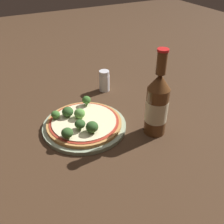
{
  "coord_description": "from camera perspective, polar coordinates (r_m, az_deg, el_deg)",
  "views": [
    {
      "loc": [
        0.58,
        -0.21,
        0.48
      ],
      "look_at": [
        0.03,
        0.08,
        0.06
      ],
      "focal_mm": 42.0,
      "sensor_mm": 36.0,
      "label": 1
    }
  ],
  "objects": [
    {
      "name": "ground_plane",
      "position": [
        0.78,
        -5.92,
        -4.13
      ],
      "size": [
        3.0,
        3.0,
        0.0
      ],
      "primitive_type": "plane",
      "color": "#3D2819"
    },
    {
      "name": "plate",
      "position": [
        0.79,
        -5.99,
        -3.01
      ],
      "size": [
        0.25,
        0.25,
        0.01
      ],
      "color": "#93A384",
      "rests_on": "ground_plane"
    },
    {
      "name": "pizza",
      "position": [
        0.78,
        -6.07,
        -2.27
      ],
      "size": [
        0.22,
        0.22,
        0.01
      ],
      "color": "#B77F42",
      "rests_on": "plate"
    },
    {
      "name": "broccoli_floret_0",
      "position": [
        0.79,
        -12.2,
        -0.54
      ],
      "size": [
        0.03,
        0.03,
        0.02
      ],
      "color": "#6B8E51",
      "rests_on": "pizza"
    },
    {
      "name": "broccoli_floret_1",
      "position": [
        0.84,
        -5.58,
        2.6
      ],
      "size": [
        0.03,
        0.03,
        0.03
      ],
      "color": "#6B8E51",
      "rests_on": "pizza"
    },
    {
      "name": "broccoli_floret_2",
      "position": [
        0.72,
        -4.37,
        -3.25
      ],
      "size": [
        0.03,
        0.03,
        0.03
      ],
      "color": "#6B8E51",
      "rests_on": "pizza"
    },
    {
      "name": "broccoli_floret_3",
      "position": [
        0.71,
        -9.73,
        -4.5
      ],
      "size": [
        0.03,
        0.03,
        0.03
      ],
      "color": "#6B8E51",
      "rests_on": "pizza"
    },
    {
      "name": "broccoli_floret_4",
      "position": [
        0.78,
        -7.02,
        -0.3
      ],
      "size": [
        0.03,
        0.03,
        0.03
      ],
      "color": "#6B8E51",
      "rests_on": "pizza"
    },
    {
      "name": "broccoli_floret_5",
      "position": [
        0.73,
        -6.98,
        -2.63
      ],
      "size": [
        0.03,
        0.03,
        0.03
      ],
      "color": "#6B8E51",
      "rests_on": "pizza"
    },
    {
      "name": "broccoli_floret_6",
      "position": [
        0.79,
        -9.64,
        0.06
      ],
      "size": [
        0.03,
        0.03,
        0.03
      ],
      "color": "#6B8E51",
      "rests_on": "pizza"
    },
    {
      "name": "beer_bottle",
      "position": [
        0.73,
        9.77,
        1.67
      ],
      "size": [
        0.06,
        0.06,
        0.25
      ],
      "color": "#563319",
      "rests_on": "ground_plane"
    },
    {
      "name": "pepper_shaker",
      "position": [
        0.96,
        -1.68,
        6.78
      ],
      "size": [
        0.04,
        0.04,
        0.08
      ],
      "color": "silver",
      "rests_on": "ground_plane"
    }
  ]
}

